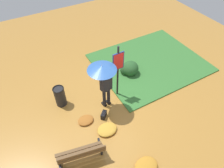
{
  "coord_description": "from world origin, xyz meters",
  "views": [
    {
      "loc": [
        2.15,
        4.24,
        6.08
      ],
      "look_at": [
        -0.42,
        -0.29,
        0.85
      ],
      "focal_mm": 32.65,
      "sensor_mm": 36.0,
      "label": 1
    }
  ],
  "objects_px": {
    "person_with_umbrella": "(104,76)",
    "trash_bin": "(60,96)",
    "park_bench": "(81,154)",
    "info_sign_post": "(118,67)",
    "handbag": "(104,115)"
  },
  "relations": [
    {
      "from": "person_with_umbrella",
      "to": "trash_bin",
      "type": "height_order",
      "value": "person_with_umbrella"
    },
    {
      "from": "handbag",
      "to": "park_bench",
      "type": "bearing_deg",
      "value": 40.11
    },
    {
      "from": "person_with_umbrella",
      "to": "trash_bin",
      "type": "bearing_deg",
      "value": -33.1
    },
    {
      "from": "info_sign_post",
      "to": "park_bench",
      "type": "xyz_separation_m",
      "value": [
        2.31,
        1.82,
        -1.04
      ]
    },
    {
      "from": "info_sign_post",
      "to": "park_bench",
      "type": "distance_m",
      "value": 3.12
    },
    {
      "from": "person_with_umbrella",
      "to": "info_sign_post",
      "type": "xyz_separation_m",
      "value": [
        -0.7,
        -0.26,
        -0.11
      ]
    },
    {
      "from": "person_with_umbrella",
      "to": "handbag",
      "type": "relative_size",
      "value": 5.53
    },
    {
      "from": "info_sign_post",
      "to": "park_bench",
      "type": "bearing_deg",
      "value": 38.24
    },
    {
      "from": "person_with_umbrella",
      "to": "park_bench",
      "type": "relative_size",
      "value": 1.45
    },
    {
      "from": "info_sign_post",
      "to": "handbag",
      "type": "xyz_separation_m",
      "value": [
        0.98,
        0.7,
        -1.32
      ]
    },
    {
      "from": "person_with_umbrella",
      "to": "info_sign_post",
      "type": "bearing_deg",
      "value": -159.69
    },
    {
      "from": "person_with_umbrella",
      "to": "park_bench",
      "type": "distance_m",
      "value": 2.52
    },
    {
      "from": "trash_bin",
      "to": "handbag",
      "type": "bearing_deg",
      "value": 129.38
    },
    {
      "from": "trash_bin",
      "to": "park_bench",
      "type": "bearing_deg",
      "value": 84.87
    },
    {
      "from": "park_bench",
      "to": "trash_bin",
      "type": "relative_size",
      "value": 1.69
    }
  ]
}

